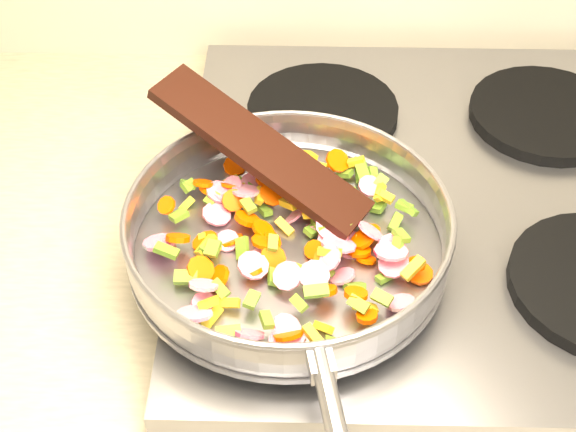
{
  "coord_description": "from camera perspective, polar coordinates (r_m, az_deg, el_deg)",
  "views": [
    {
      "loc": [
        -0.86,
        0.99,
        1.56
      ],
      "look_at": [
        -0.88,
        1.56,
        1.01
      ],
      "focal_mm": 50.0,
      "sensor_mm": 36.0,
      "label": 1
    }
  ],
  "objects": [
    {
      "name": "grate_bl",
      "position": [
        1.02,
        2.48,
        7.49
      ],
      "size": [
        0.19,
        0.19,
        0.02
      ],
      "primitive_type": "cylinder",
      "color": "black",
      "rests_on": "cooktop"
    },
    {
      "name": "grate_fl",
      "position": [
        0.81,
        2.62,
        -4.49
      ],
      "size": [
        0.19,
        0.19,
        0.02
      ],
      "primitive_type": "cylinder",
      "color": "black",
      "rests_on": "cooktop"
    },
    {
      "name": "saute_pan",
      "position": [
        0.8,
        0.02,
        -1.06
      ],
      "size": [
        0.37,
        0.53,
        0.06
      ],
      "rotation": [
        0.0,
        0.0,
        0.18
      ],
      "color": "#9E9EA5",
      "rests_on": "grate_fl"
    },
    {
      "name": "vegetable_heap",
      "position": [
        0.82,
        0.16,
        -1.19
      ],
      "size": [
        0.3,
        0.3,
        0.05
      ],
      "color": "olive",
      "rests_on": "saute_pan"
    },
    {
      "name": "grate_br",
      "position": [
        1.06,
        17.87,
        6.92
      ],
      "size": [
        0.19,
        0.19,
        0.02
      ],
      "primitive_type": "cylinder",
      "color": "black",
      "rests_on": "cooktop"
    },
    {
      "name": "cooktop",
      "position": [
        0.94,
        11.02,
        0.74
      ],
      "size": [
        0.6,
        0.6,
        0.04
      ],
      "primitive_type": "cube",
      "color": "#939399",
      "rests_on": "counter_top"
    },
    {
      "name": "wooden_spatula",
      "position": [
        0.84,
        -1.97,
        4.73
      ],
      "size": [
        0.24,
        0.18,
        0.09
      ],
      "primitive_type": "cube",
      "rotation": [
        0.0,
        -0.33,
        2.59
      ],
      "color": "black",
      "rests_on": "saute_pan"
    }
  ]
}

